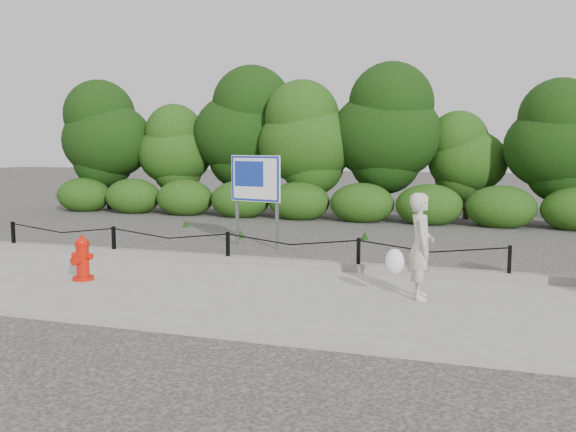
{
  "coord_description": "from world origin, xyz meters",
  "views": [
    {
      "loc": [
        4.61,
        -10.42,
        2.28
      ],
      "look_at": [
        1.13,
        0.2,
        1.0
      ],
      "focal_mm": 38.0,
      "sensor_mm": 36.0,
      "label": 1
    }
  ],
  "objects": [
    {
      "name": "sidewalk",
      "position": [
        0.0,
        -2.0,
        0.04
      ],
      "size": [
        14.0,
        4.0,
        0.08
      ],
      "primitive_type": "cube",
      "color": "gray",
      "rests_on": "ground"
    },
    {
      "name": "advertising_sign",
      "position": [
        -0.35,
        2.36,
        1.47
      ],
      "size": [
        1.28,
        0.37,
        2.08
      ],
      "rotation": [
        0.0,
        0.0,
        -0.23
      ],
      "color": "slate",
      "rests_on": "ground"
    },
    {
      "name": "curb",
      "position": [
        0.0,
        0.05,
        0.15
      ],
      "size": [
        14.0,
        0.22,
        0.14
      ],
      "primitive_type": "cube",
      "color": "slate",
      "rests_on": "sidewalk"
    },
    {
      "name": "chain_barrier",
      "position": [
        0.0,
        0.0,
        0.46
      ],
      "size": [
        10.06,
        0.06,
        0.6
      ],
      "color": "black",
      "rests_on": "sidewalk"
    },
    {
      "name": "fire_hydrant",
      "position": [
        -1.7,
        -2.07,
        0.43
      ],
      "size": [
        0.39,
        0.41,
        0.74
      ],
      "rotation": [
        0.0,
        0.0,
        -0.1
      ],
      "color": "red",
      "rests_on": "sidewalk"
    },
    {
      "name": "pedestrian",
      "position": [
        3.71,
        -1.58,
        0.84
      ],
      "size": [
        0.72,
        0.62,
        1.54
      ],
      "rotation": [
        0.0,
        0.0,
        1.75
      ],
      "color": "beige",
      "rests_on": "sidewalk"
    },
    {
      "name": "treeline",
      "position": [
        -0.44,
        8.94,
        2.62
      ],
      "size": [
        20.45,
        3.82,
        4.9
      ],
      "color": "black",
      "rests_on": "ground"
    },
    {
      "name": "ground",
      "position": [
        0.0,
        0.0,
        0.0
      ],
      "size": [
        90.0,
        90.0,
        0.0
      ],
      "primitive_type": "plane",
      "color": "#2D2B28",
      "rests_on": "ground"
    }
  ]
}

